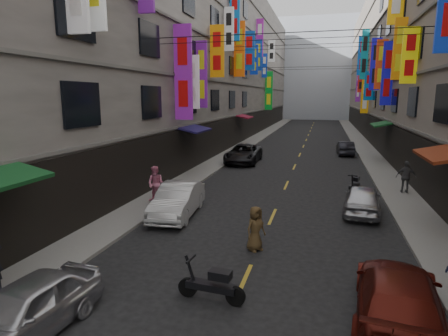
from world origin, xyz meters
The scene contains 20 objects.
sidewalk_left centered at (-6.00, 42.00, 0.06)m, with size 2.00×90.00×0.12m, color slate.
sidewalk_right centered at (6.00, 42.00, 0.06)m, with size 2.00×90.00×0.12m, color slate.
building_row_left centered at (-11.99, 42.00, 9.49)m, with size 10.14×90.00×19.00m.
building_row_right centered at (11.99, 42.00, 9.49)m, with size 10.14×90.00×19.00m.
haze_block centered at (0.00, 92.00, 11.00)m, with size 18.00×8.00×22.00m, color #B5BCC9.
shop_signage centered at (-0.22, 34.88, 9.18)m, with size 14.00×55.00×12.07m.
street_awnings centered at (-1.26, 26.00, 3.00)m, with size 13.99×35.20×0.41m.
overhead_cables centered at (0.00, 30.00, 8.80)m, with size 14.00×38.04×1.24m.
lane_markings centered at (0.00, 39.00, 0.00)m, with size 0.12×80.20×0.01m.
scooter_crossing centered at (-0.56, 10.81, 0.44)m, with size 1.80×0.51×1.14m.
scooter_far_right centered at (3.70, 23.16, 0.44)m, with size 0.73×1.76×1.14m.
car_left_near centered at (-4.00, 8.40, 0.63)m, with size 1.50×3.72×1.27m, color silver.
car_left_mid centered at (-4.00, 17.06, 0.70)m, with size 1.49×4.27×1.41m, color silver.
car_left_far centered at (-4.00, 30.75, 0.71)m, with size 2.37×5.14×1.43m, color black.
car_right_near centered at (3.76, 10.95, 0.66)m, with size 1.84×4.52×1.31m, color #5F1710.
car_right_mid centered at (3.76, 19.49, 0.65)m, with size 1.53×3.79×1.29m, color silver.
car_right_far centered at (3.88, 37.03, 0.60)m, with size 1.28×3.67×1.21m, color #25252D.
pedestrian_lfar centered at (-5.68, 18.49, 0.99)m, with size 0.84×0.58×1.73m, color pink.
pedestrian_rfar centered at (6.26, 23.45, 0.96)m, with size 0.99×0.56×1.68m, color #4E4F51.
pedestrian_crossing centered at (-0.08, 14.26, 0.76)m, with size 0.75×0.51×1.53m, color #513C20.
Camera 1 is at (1.96, 2.50, 5.11)m, focal length 30.00 mm.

